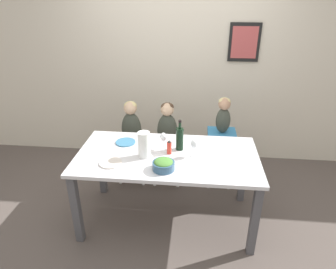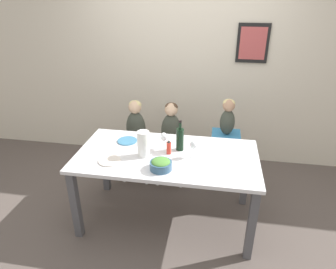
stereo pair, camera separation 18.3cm
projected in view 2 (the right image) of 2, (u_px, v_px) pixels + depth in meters
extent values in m
plane|color=#564C47|center=(167.00, 217.00, 3.21)|extent=(14.00, 14.00, 0.00)
cube|color=beige|center=(186.00, 62.00, 3.90)|extent=(10.00, 0.06, 2.70)
cube|color=black|center=(253.00, 43.00, 3.62)|extent=(0.38, 0.02, 0.47)
cube|color=#B74C4C|center=(253.00, 43.00, 3.61)|extent=(0.31, 0.00, 0.38)
cube|color=silver|center=(167.00, 156.00, 2.88)|extent=(1.74, 0.90, 0.03)
cube|color=#4C4C51|center=(75.00, 205.00, 2.83)|extent=(0.07, 0.07, 0.74)
cube|color=#4C4C51|center=(251.00, 225.00, 2.58)|extent=(0.07, 0.07, 0.74)
cube|color=#4C4C51|center=(105.00, 162.00, 3.52)|extent=(0.07, 0.07, 0.74)
cube|color=#4C4C51|center=(246.00, 175.00, 3.27)|extent=(0.07, 0.07, 0.74)
cylinder|color=silver|center=(123.00, 167.00, 3.72)|extent=(0.04, 0.04, 0.42)
cylinder|color=silver|center=(146.00, 169.00, 3.68)|extent=(0.04, 0.04, 0.42)
cylinder|color=silver|center=(130.00, 156.00, 3.98)|extent=(0.04, 0.04, 0.42)
cylinder|color=silver|center=(151.00, 158.00, 3.94)|extent=(0.04, 0.04, 0.42)
cube|color=silver|center=(137.00, 146.00, 3.73)|extent=(0.39, 0.40, 0.05)
cylinder|color=silver|center=(157.00, 170.00, 3.66)|extent=(0.04, 0.04, 0.42)
cylinder|color=silver|center=(181.00, 173.00, 3.61)|extent=(0.04, 0.04, 0.42)
cylinder|color=silver|center=(162.00, 158.00, 3.92)|extent=(0.04, 0.04, 0.42)
cylinder|color=silver|center=(184.00, 160.00, 3.87)|extent=(0.04, 0.04, 0.42)
cube|color=silver|center=(171.00, 149.00, 3.66)|extent=(0.39, 0.40, 0.05)
cylinder|color=silver|center=(213.00, 166.00, 3.53)|extent=(0.04, 0.04, 0.65)
cylinder|color=silver|center=(234.00, 168.00, 3.49)|extent=(0.04, 0.04, 0.65)
cylinder|color=silver|center=(214.00, 156.00, 3.75)|extent=(0.04, 0.04, 0.65)
cylinder|color=silver|center=(234.00, 158.00, 3.71)|extent=(0.04, 0.04, 0.65)
cube|color=teal|center=(226.00, 136.00, 3.47)|extent=(0.33, 0.34, 0.05)
ellipsoid|color=#3D4238|center=(136.00, 128.00, 3.62)|extent=(0.24, 0.17, 0.43)
sphere|color=#D6AD89|center=(135.00, 107.00, 3.50)|extent=(0.15, 0.15, 0.15)
ellipsoid|color=#DBC684|center=(135.00, 105.00, 3.50)|extent=(0.15, 0.15, 0.11)
ellipsoid|color=#3D4238|center=(171.00, 131.00, 3.56)|extent=(0.24, 0.17, 0.43)
sphere|color=#D6AD89|center=(171.00, 109.00, 3.44)|extent=(0.15, 0.15, 0.15)
ellipsoid|color=#473323|center=(171.00, 107.00, 3.44)|extent=(0.15, 0.15, 0.11)
ellipsoid|color=#3D4238|center=(227.00, 122.00, 3.39)|extent=(0.17, 0.12, 0.30)
sphere|color=tan|center=(229.00, 105.00, 3.30)|extent=(0.14, 0.14, 0.14)
ellipsoid|color=#DBC684|center=(229.00, 103.00, 3.30)|extent=(0.14, 0.13, 0.10)
cylinder|color=black|center=(180.00, 139.00, 2.91)|extent=(0.07, 0.07, 0.22)
cylinder|color=black|center=(180.00, 125.00, 2.84)|extent=(0.03, 0.03, 0.09)
cylinder|color=black|center=(180.00, 122.00, 2.83)|extent=(0.03, 0.03, 0.02)
cylinder|color=white|center=(143.00, 144.00, 2.80)|extent=(0.11, 0.11, 0.25)
cylinder|color=white|center=(193.00, 157.00, 2.83)|extent=(0.06, 0.06, 0.00)
cylinder|color=white|center=(193.00, 153.00, 2.81)|extent=(0.01, 0.01, 0.08)
ellipsoid|color=white|center=(194.00, 145.00, 2.77)|extent=(0.07, 0.07, 0.09)
cylinder|color=white|center=(164.00, 148.00, 2.98)|extent=(0.06, 0.06, 0.00)
cylinder|color=white|center=(164.00, 145.00, 2.96)|extent=(0.01, 0.01, 0.08)
ellipsoid|color=white|center=(164.00, 137.00, 2.92)|extent=(0.07, 0.07, 0.09)
cylinder|color=#335675|center=(161.00, 165.00, 2.62)|extent=(0.20, 0.20, 0.07)
ellipsoid|color=#4C8438|center=(161.00, 162.00, 2.61)|extent=(0.17, 0.17, 0.05)
cylinder|color=silver|center=(110.00, 161.00, 2.75)|extent=(0.21, 0.21, 0.01)
cylinder|color=teal|center=(127.00, 141.00, 3.12)|extent=(0.21, 0.21, 0.01)
cylinder|color=red|center=(169.00, 148.00, 2.86)|extent=(0.04, 0.04, 0.12)
cone|color=black|center=(169.00, 141.00, 2.83)|extent=(0.04, 0.04, 0.02)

